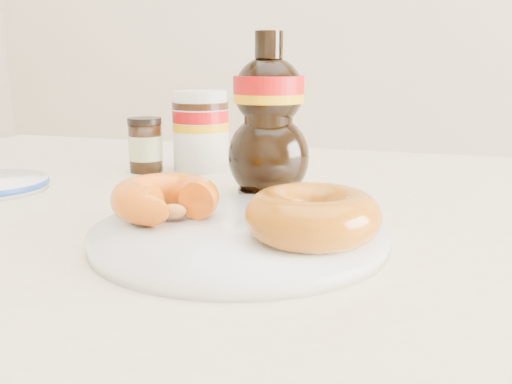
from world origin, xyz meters
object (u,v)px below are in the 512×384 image
(dining_table, at_px, (271,280))
(nutella_jar, at_px, (201,127))
(donut_whole, at_px, (313,215))
(donut_bitten, at_px, (165,198))
(plate, at_px, (239,234))
(syrup_bottle, at_px, (269,115))
(dark_jar, at_px, (145,146))

(dining_table, xyz_separation_m, nutella_jar, (-0.16, 0.19, 0.15))
(donut_whole, bearing_deg, nutella_jar, 126.27)
(dining_table, bearing_deg, donut_bitten, -125.83)
(plate, xyz_separation_m, nutella_jar, (-0.17, 0.31, 0.06))
(plate, distance_m, nutella_jar, 0.36)
(dining_table, xyz_separation_m, syrup_bottle, (-0.02, 0.06, 0.18))
(nutella_jar, height_order, dark_jar, nutella_jar)
(plate, height_order, nutella_jar, nutella_jar)
(nutella_jar, bearing_deg, dining_table, -49.46)
(plate, bearing_deg, donut_whole, -9.15)
(dining_table, distance_m, syrup_bottle, 0.19)
(plate, height_order, dark_jar, dark_jar)
(donut_whole, xyz_separation_m, dark_jar, (-0.31, 0.28, 0.01))
(plate, relative_size, syrup_bottle, 1.38)
(donut_bitten, bearing_deg, dark_jar, 123.10)
(donut_bitten, xyz_separation_m, dark_jar, (-0.16, 0.26, 0.01))
(donut_bitten, height_order, dark_jar, dark_jar)
(donut_bitten, bearing_deg, donut_whole, -8.89)
(plate, bearing_deg, dining_table, 91.99)
(syrup_bottle, distance_m, dark_jar, 0.24)
(dining_table, relative_size, donut_bitten, 13.62)
(plate, bearing_deg, dark_jar, 131.26)
(donut_bitten, relative_size, donut_whole, 0.90)
(donut_whole, distance_m, syrup_bottle, 0.23)
(dining_table, bearing_deg, syrup_bottle, 109.72)
(plate, bearing_deg, nutella_jar, 118.36)
(nutella_jar, distance_m, syrup_bottle, 0.19)
(syrup_bottle, bearing_deg, donut_bitten, -107.27)
(dining_table, bearing_deg, nutella_jar, 130.54)
(nutella_jar, bearing_deg, donut_bitten, -73.32)
(donut_whole, height_order, nutella_jar, nutella_jar)
(nutella_jar, distance_m, dark_jar, 0.08)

